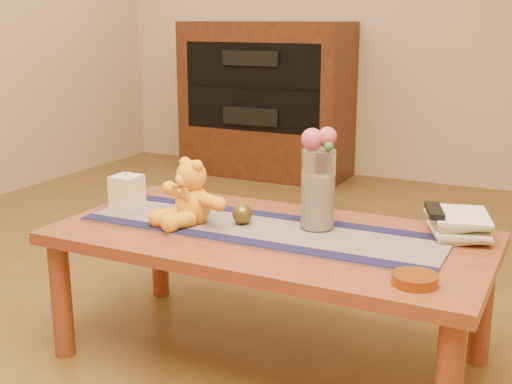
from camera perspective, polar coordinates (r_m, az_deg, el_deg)
The scene contains 30 objects.
floor at distance 2.33m, azimuth 1.14°, elevation -14.07°, with size 5.50×5.50×0.00m, color #563C18.
coffee_table_top at distance 2.16m, azimuth 1.19°, elevation -4.01°, with size 1.40×0.70×0.04m, color maroon.
table_leg_fl at distance 2.35m, azimuth -16.42°, elevation -8.84°, with size 0.07×0.07×0.41m, color maroon.
table_leg_bl at distance 2.77m, azimuth -8.30°, elevation -4.74°, with size 0.07×0.07×0.41m, color maroon.
table_leg_br at distance 2.34m, azimuth 18.90°, elevation -9.23°, with size 0.07×0.07×0.41m, color maroon.
persian_runner at distance 2.17m, azimuth 0.36°, elevation -3.19°, with size 1.20×0.35×0.01m, color #1A2248.
runner_border_near at distance 2.05m, azimuth -1.39°, elevation -4.18°, with size 1.20×0.06×0.00m, color #14133A.
runner_border_far at distance 2.30m, azimuth 1.91°, elevation -2.06°, with size 1.20×0.06×0.00m, color #14133A.
teddy_bear at distance 2.22m, azimuth -5.47°, elevation -0.01°, with size 0.30×0.25×0.20m, color #FFA120, non-canonical shape.
pillar_candle at distance 2.44m, azimuth -11.05°, elevation 0.07°, with size 0.10×0.10×0.12m, color #FFE6BB.
candle_wick at distance 2.43m, azimuth -11.13°, elevation 1.53°, with size 0.00×0.00×0.01m, color black.
glass_vase at distance 2.14m, azimuth 5.36°, elevation 0.21°, with size 0.11×0.11×0.26m, color silver.
potpourri_fill at distance 2.15m, azimuth 5.34°, elevation -0.79°, with size 0.09×0.09×0.18m, color beige.
rose_left at distance 2.10m, azimuth 4.86°, elevation 4.57°, with size 0.07×0.07×0.07m, color #D44B6D.
rose_right at distance 2.10m, azimuth 6.16°, elevation 4.79°, with size 0.06×0.06×0.06m, color #D44B6D.
blue_flower_back at distance 2.14m, azimuth 6.05°, elevation 4.50°, with size 0.04×0.04×0.04m, color #5263B2.
blue_flower_side at distance 2.14m, azimuth 4.90°, elevation 4.32°, with size 0.04×0.04×0.04m, color #5263B2.
leaf_sprig at distance 2.08m, azimuth 6.29°, elevation 3.92°, with size 0.03×0.03×0.03m, color #33662D.
bronze_ball at distance 2.20m, azimuth -1.18°, elevation -1.92°, with size 0.07×0.07×0.07m, color #53471B.
book_bottom at distance 2.19m, azimuth 14.95°, elevation -3.35°, with size 0.17×0.22×0.02m, color beige.
book_lower at distance 2.18m, azimuth 15.13°, elevation -2.91°, with size 0.16×0.22×0.02m, color beige.
book_upper at distance 2.18m, azimuth 14.85°, elevation -2.37°, with size 0.17×0.22×0.02m, color beige.
book_top at distance 2.18m, azimuth 15.16°, elevation -1.94°, with size 0.16×0.22×0.02m, color beige.
tv_remote at distance 2.16m, azimuth 15.12°, elevation -1.55°, with size 0.04×0.16×0.02m, color black.
amber_dish at distance 1.79m, azimuth 13.52°, elevation -7.33°, with size 0.12×0.12×0.03m, color #BF5914.
media_cabinet at distance 4.83m, azimuth 0.90°, elevation 7.95°, with size 1.20×0.50×1.10m, color #32150B.
cabinet_cavity at distance 4.61m, azimuth -0.37°, elevation 9.00°, with size 1.02×0.03×0.61m, color black.
cabinet_shelf at distance 4.68m, azimuth 0.11°, elevation 9.10°, with size 1.02×0.20×0.03m, color #32150B.
stereo_upper at distance 4.69m, azimuth 0.22°, elevation 11.53°, with size 0.42×0.28×0.10m, color black.
stereo_lower at distance 4.72m, azimuth 0.21°, elevation 6.73°, with size 0.42×0.28×0.12m, color black.
Camera 1 is at (0.87, -1.85, 1.12)m, focal length 46.44 mm.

